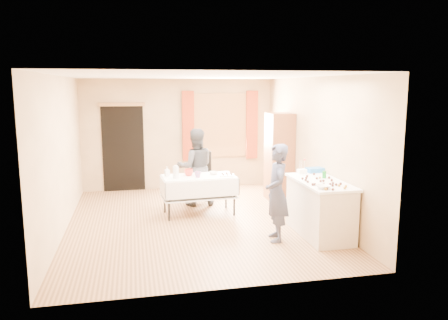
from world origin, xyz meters
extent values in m
cube|color=#9E7047|center=(0.00, 0.00, -0.01)|extent=(4.50, 5.50, 0.02)
cube|color=white|center=(0.00, 0.00, 2.61)|extent=(4.50, 5.50, 0.02)
cube|color=tan|center=(0.00, 2.76, 1.30)|extent=(4.50, 0.02, 2.60)
cube|color=tan|center=(0.00, -2.76, 1.30)|extent=(4.50, 0.02, 2.60)
cube|color=tan|center=(-2.26, 0.00, 1.30)|extent=(0.02, 5.50, 2.60)
cube|color=tan|center=(2.26, 0.00, 1.30)|extent=(0.02, 5.50, 2.60)
cube|color=olive|center=(1.00, 2.72, 1.50)|extent=(1.32, 0.06, 1.52)
cube|color=white|center=(1.00, 2.71, 1.50)|extent=(1.20, 0.02, 1.40)
cube|color=#9B3317|center=(0.22, 2.67, 1.50)|extent=(0.28, 0.06, 1.65)
cube|color=#9B3317|center=(1.78, 2.67, 1.50)|extent=(0.28, 0.06, 1.65)
cube|color=black|center=(-1.30, 2.73, 1.00)|extent=(0.95, 0.04, 2.00)
cube|color=olive|center=(-1.30, 2.70, 2.02)|extent=(1.05, 0.06, 0.08)
cube|color=brown|center=(1.99, 1.21, 0.93)|extent=(0.50, 0.60, 1.87)
cube|color=beige|center=(1.89, -1.13, 0.43)|extent=(0.64, 1.41, 0.86)
cube|color=white|center=(1.89, -1.13, 0.89)|extent=(0.70, 1.47, 0.04)
cube|color=white|center=(0.13, 0.44, 0.73)|extent=(1.40, 0.77, 0.04)
cube|color=black|center=(0.31, 1.56, 0.46)|extent=(0.56, 0.56, 0.06)
cube|color=black|center=(0.39, 1.74, 0.73)|extent=(0.40, 0.21, 0.61)
imported|color=#2C304A|center=(1.11, -1.23, 0.77)|extent=(0.66, 0.51, 1.55)
imported|color=black|center=(0.16, 1.11, 0.79)|extent=(0.77, 0.60, 1.59)
cylinder|color=#168825|center=(2.03, -0.95, 0.97)|extent=(0.08, 0.08, 0.12)
imported|color=white|center=(1.70, -1.65, 0.94)|extent=(0.25, 0.25, 0.05)
cube|color=white|center=(1.82, -0.51, 0.95)|extent=(0.16, 0.12, 0.08)
cube|color=blue|center=(2.09, -0.43, 0.95)|extent=(0.33, 0.24, 0.08)
cylinder|color=silver|center=(-0.32, 0.30, 0.86)|extent=(0.14, 0.14, 0.22)
imported|color=red|center=(-0.06, 0.49, 0.81)|extent=(0.17, 0.17, 0.13)
imported|color=red|center=(0.08, 0.30, 0.81)|extent=(0.18, 0.18, 0.11)
imported|color=white|center=(0.43, 0.54, 0.78)|extent=(0.25, 0.25, 0.05)
cube|color=white|center=(0.65, 0.36, 0.76)|extent=(0.31, 0.25, 0.02)
imported|color=white|center=(-0.46, 0.55, 0.84)|extent=(0.13, 0.13, 0.18)
sphere|color=#3F2314|center=(1.94, -0.98, 0.93)|extent=(0.04, 0.04, 0.04)
sphere|color=black|center=(2.08, -0.85, 0.93)|extent=(0.04, 0.04, 0.04)
sphere|color=black|center=(1.87, -1.03, 0.93)|extent=(0.04, 0.04, 0.04)
sphere|color=black|center=(1.89, -1.48, 0.93)|extent=(0.04, 0.04, 0.04)
sphere|color=black|center=(1.78, -0.82, 0.93)|extent=(0.04, 0.04, 0.04)
sphere|color=black|center=(1.64, -1.11, 0.93)|extent=(0.04, 0.04, 0.04)
sphere|color=#3F2314|center=(1.99, -1.76, 0.93)|extent=(0.04, 0.04, 0.04)
sphere|color=black|center=(1.78, -1.81, 0.93)|extent=(0.04, 0.04, 0.04)
sphere|color=black|center=(1.80, -1.45, 0.93)|extent=(0.04, 0.04, 0.04)
sphere|color=black|center=(1.62, -1.44, 0.93)|extent=(0.04, 0.04, 0.04)
sphere|color=black|center=(2.06, -1.48, 0.93)|extent=(0.04, 0.04, 0.04)
sphere|color=black|center=(1.89, -1.56, 0.93)|extent=(0.04, 0.04, 0.04)
sphere|color=#3F2314|center=(2.06, -1.66, 0.93)|extent=(0.04, 0.04, 0.04)
sphere|color=black|center=(1.63, -0.99, 0.93)|extent=(0.04, 0.04, 0.04)
sphere|color=black|center=(1.66, -1.44, 0.93)|extent=(0.04, 0.04, 0.04)
sphere|color=black|center=(1.97, -1.52, 0.93)|extent=(0.04, 0.04, 0.04)
sphere|color=black|center=(1.71, -0.96, 0.93)|extent=(0.04, 0.04, 0.04)
sphere|color=black|center=(2.04, -1.22, 0.93)|extent=(0.04, 0.04, 0.04)
sphere|color=#3F2314|center=(1.99, -1.59, 0.93)|extent=(0.04, 0.04, 0.04)
sphere|color=black|center=(1.97, -0.69, 0.93)|extent=(0.04, 0.04, 0.04)
sphere|color=black|center=(1.97, -1.42, 0.93)|extent=(0.04, 0.04, 0.04)
sphere|color=black|center=(2.06, -0.86, 0.93)|extent=(0.04, 0.04, 0.04)
sphere|color=black|center=(1.84, -1.24, 0.93)|extent=(0.04, 0.04, 0.04)
sphere|color=black|center=(1.71, -1.74, 0.93)|extent=(0.04, 0.04, 0.04)
sphere|color=#3F2314|center=(1.68, -1.77, 0.93)|extent=(0.04, 0.04, 0.04)
sphere|color=black|center=(2.10, -1.01, 0.93)|extent=(0.04, 0.04, 0.04)
sphere|color=black|center=(1.62, -1.24, 0.93)|extent=(0.04, 0.04, 0.04)
sphere|color=black|center=(1.90, -1.22, 0.93)|extent=(0.04, 0.04, 0.04)
camera|label=1|loc=(-1.08, -7.59, 2.42)|focal=35.00mm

